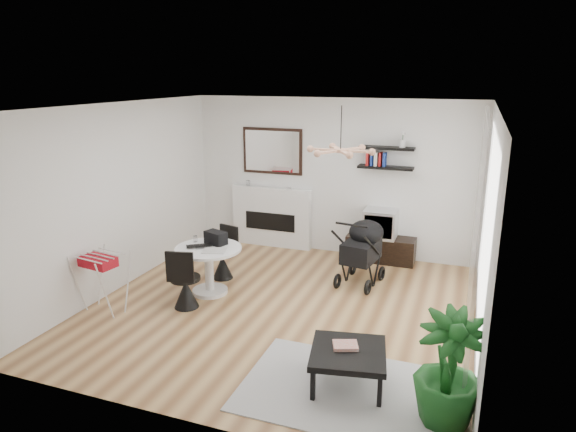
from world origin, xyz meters
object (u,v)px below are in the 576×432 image
(tv_console, at_px, (381,249))
(coffee_table, at_px, (348,354))
(fireplace, at_px, (272,210))
(drying_rack, at_px, (103,282))
(crt_tv, at_px, (381,223))
(stroller, at_px, (362,254))
(dining_table, at_px, (209,263))
(potted_plant, at_px, (448,369))

(tv_console, relative_size, coffee_table, 1.31)
(fireplace, bearing_deg, drying_rack, -108.02)
(tv_console, xyz_separation_m, crt_tv, (-0.02, -0.00, 0.45))
(fireplace, relative_size, coffee_table, 2.47)
(tv_console, bearing_deg, stroller, -95.93)
(fireplace, bearing_deg, crt_tv, -3.88)
(tv_console, distance_m, crt_tv, 0.45)
(fireplace, distance_m, tv_console, 2.10)
(fireplace, relative_size, dining_table, 2.27)
(dining_table, height_order, potted_plant, potted_plant)
(fireplace, distance_m, crt_tv, 2.02)
(fireplace, height_order, potted_plant, fireplace)
(drying_rack, relative_size, stroller, 0.76)
(crt_tv, bearing_deg, tv_console, 8.42)
(coffee_table, bearing_deg, crt_tv, 95.51)
(potted_plant, bearing_deg, dining_table, 151.87)
(dining_table, bearing_deg, tv_console, 46.05)
(crt_tv, height_order, drying_rack, crt_tv)
(fireplace, xyz_separation_m, tv_console, (2.04, -0.13, -0.47))
(crt_tv, bearing_deg, dining_table, -133.69)
(fireplace, distance_m, coffee_table, 4.55)
(drying_rack, bearing_deg, fireplace, 81.02)
(stroller, bearing_deg, coffee_table, -71.88)
(fireplace, bearing_deg, coffee_table, -58.36)
(fireplace, bearing_deg, dining_table, -91.24)
(coffee_table, height_order, potted_plant, potted_plant)
(dining_table, bearing_deg, coffee_table, -32.68)
(tv_console, xyz_separation_m, coffee_table, (0.34, -3.73, 0.14))
(fireplace, xyz_separation_m, dining_table, (-0.05, -2.30, -0.23))
(coffee_table, xyz_separation_m, potted_plant, (0.97, -0.26, 0.19))
(drying_rack, relative_size, coffee_table, 0.93)
(stroller, height_order, coffee_table, stroller)
(crt_tv, bearing_deg, coffee_table, -84.49)
(dining_table, height_order, stroller, stroller)
(crt_tv, height_order, dining_table, crt_tv)
(fireplace, xyz_separation_m, potted_plant, (3.35, -4.12, -0.14))
(fireplace, relative_size, tv_console, 1.89)
(drying_rack, relative_size, potted_plant, 0.75)
(tv_console, bearing_deg, dining_table, -133.95)
(dining_table, height_order, drying_rack, drying_rack)
(crt_tv, xyz_separation_m, stroller, (-0.08, -1.02, -0.21))
(dining_table, distance_m, stroller, 2.29)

